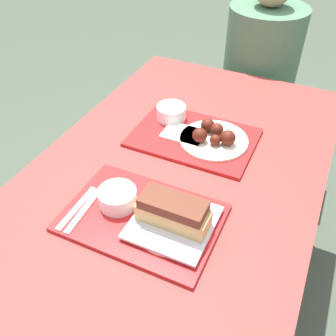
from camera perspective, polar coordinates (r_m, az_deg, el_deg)
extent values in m
plane|color=#424C3D|center=(1.70, -0.11, -20.60)|extent=(12.00, 12.00, 0.00)
cube|color=maroon|center=(1.13, -0.16, -3.00)|extent=(0.86, 1.56, 0.04)
cylinder|color=maroon|center=(1.97, -1.25, 5.27)|extent=(0.07, 0.07, 0.69)
cylinder|color=maroon|center=(1.84, 20.03, -0.73)|extent=(0.07, 0.07, 0.69)
cube|color=maroon|center=(2.08, 11.80, 8.38)|extent=(0.82, 0.28, 0.04)
cylinder|color=maroon|center=(2.28, 2.62, 6.01)|extent=(0.06, 0.06, 0.39)
cylinder|color=maroon|center=(2.17, 19.88, 1.20)|extent=(0.06, 0.06, 0.39)
cube|color=red|center=(1.01, -4.02, -7.51)|extent=(0.41, 0.28, 0.01)
cube|color=red|center=(1.28, 3.91, 4.67)|extent=(0.41, 0.28, 0.01)
cylinder|color=white|center=(1.03, -7.68, -4.48)|extent=(0.10, 0.10, 0.05)
cylinder|color=beige|center=(1.01, -7.77, -3.72)|extent=(0.09, 0.09, 0.01)
cylinder|color=beige|center=(0.98, 0.77, -8.57)|extent=(0.21, 0.21, 0.01)
cube|color=silver|center=(0.97, 0.78, -8.26)|extent=(0.21, 0.21, 0.01)
cube|color=tan|center=(0.95, 0.79, -7.15)|extent=(0.19, 0.07, 0.05)
cube|color=#562819|center=(0.93, 0.81, -5.58)|extent=(0.17, 0.08, 0.03)
cube|color=white|center=(1.05, -13.72, -5.92)|extent=(0.02, 0.17, 0.00)
cube|color=white|center=(1.04, -12.74, -6.31)|extent=(0.03, 0.17, 0.00)
cylinder|color=white|center=(1.35, 0.50, 8.47)|extent=(0.10, 0.10, 0.05)
cylinder|color=beige|center=(1.34, 0.50, 9.15)|extent=(0.09, 0.09, 0.01)
cylinder|color=beige|center=(1.26, 6.98, 4.30)|extent=(0.23, 0.23, 0.01)
sphere|color=#4C190F|center=(1.23, 9.12, 4.57)|extent=(0.05, 0.05, 0.05)
sphere|color=#4C190F|center=(1.26, 7.45, 5.80)|extent=(0.05, 0.05, 0.05)
sphere|color=#4C190F|center=(1.28, 6.07, 6.53)|extent=(0.05, 0.05, 0.05)
sphere|color=#4C190F|center=(1.23, 4.87, 5.00)|extent=(0.05, 0.05, 0.05)
sphere|color=#4C190F|center=(1.22, 7.21, 4.25)|extent=(0.04, 0.04, 0.04)
cube|color=white|center=(1.28, 2.45, 5.19)|extent=(0.14, 0.10, 0.01)
cylinder|color=#477051|center=(1.94, 13.91, 15.22)|extent=(0.36, 0.36, 0.53)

